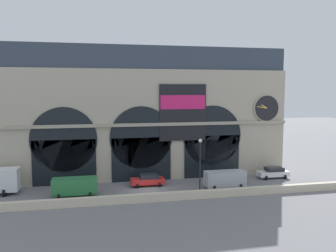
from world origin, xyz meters
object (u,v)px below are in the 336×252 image
at_px(car_center, 148,180).
at_px(car_east, 273,172).
at_px(van_midwest, 75,186).
at_px(van_mideast, 225,179).
at_px(street_lamp_quayside, 200,160).

distance_m(car_center, car_east, 18.26).
xyz_separation_m(car_center, car_east, (18.25, 0.34, 0.00)).
relative_size(van_midwest, car_center, 1.18).
height_order(van_mideast, street_lamp_quayside, street_lamp_quayside).
bearing_deg(van_mideast, car_east, 21.69).
distance_m(van_mideast, car_east, 9.37).
bearing_deg(car_east, van_midwest, -173.60).
relative_size(van_mideast, car_east, 1.18).
height_order(car_center, van_mideast, van_mideast).
relative_size(van_mideast, street_lamp_quayside, 0.75).
relative_size(car_east, street_lamp_quayside, 0.64).
bearing_deg(car_east, street_lamp_quayside, -154.66).
height_order(van_midwest, street_lamp_quayside, street_lamp_quayside).
bearing_deg(van_mideast, van_midwest, 178.83).
bearing_deg(street_lamp_quayside, car_east, 25.34).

